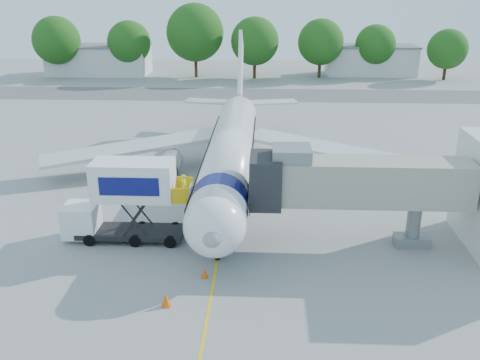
{
  "coord_description": "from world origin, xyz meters",
  "views": [
    {
      "loc": [
        2.81,
        -38.82,
        16.25
      ],
      "look_at": [
        1.13,
        -3.86,
        3.2
      ],
      "focal_mm": 40.0,
      "sensor_mm": 36.0,
      "label": 1
    }
  ],
  "objects_px": {
    "jet_bridge": "(346,182)",
    "ground_tug": "(201,301)",
    "catering_hiloader": "(125,201)",
    "aircraft": "(231,150)"
  },
  "relations": [
    {
      "from": "catering_hiloader",
      "to": "ground_tug",
      "type": "bearing_deg",
      "value": -54.39
    },
    {
      "from": "catering_hiloader",
      "to": "ground_tug",
      "type": "height_order",
      "value": "catering_hiloader"
    },
    {
      "from": "aircraft",
      "to": "ground_tug",
      "type": "relative_size",
      "value": 9.76
    },
    {
      "from": "aircraft",
      "to": "jet_bridge",
      "type": "bearing_deg",
      "value": -54.3
    },
    {
      "from": "jet_bridge",
      "to": "ground_tug",
      "type": "distance_m",
      "value": 12.3
    },
    {
      "from": "catering_hiloader",
      "to": "aircraft",
      "type": "bearing_deg",
      "value": 60.58
    },
    {
      "from": "catering_hiloader",
      "to": "ground_tug",
      "type": "xyz_separation_m",
      "value": [
        5.95,
        -8.31,
        -2.01
      ]
    },
    {
      "from": "aircraft",
      "to": "ground_tug",
      "type": "xyz_separation_m",
      "value": [
        -0.32,
        -19.44,
        -2.2
      ]
    },
    {
      "from": "aircraft",
      "to": "catering_hiloader",
      "type": "xyz_separation_m",
      "value": [
        -6.27,
        -11.12,
        -0.19
      ]
    },
    {
      "from": "aircraft",
      "to": "jet_bridge",
      "type": "height_order",
      "value": "aircraft"
    }
  ]
}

